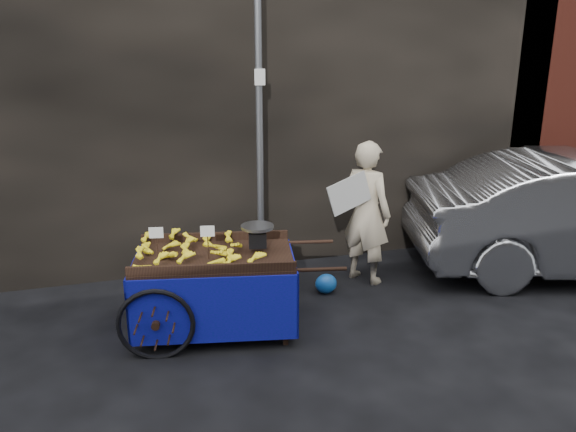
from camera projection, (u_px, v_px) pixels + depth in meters
name	position (u px, v px, depth m)	size (l,w,h in m)	color
ground	(264.00, 324.00, 5.76)	(80.00, 80.00, 0.00)	black
building_wall	(243.00, 64.00, 7.52)	(13.50, 2.00, 5.00)	black
street_pole	(259.00, 112.00, 6.45)	(0.12, 0.10, 4.00)	slate
banana_cart	(209.00, 263.00, 5.46)	(2.25, 1.33, 1.15)	black
vendor	(366.00, 212.00, 6.60)	(0.93, 0.75, 1.71)	#C0AF8F
plastic_bag	(326.00, 284.00, 6.45)	(0.26, 0.20, 0.23)	#185AB5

